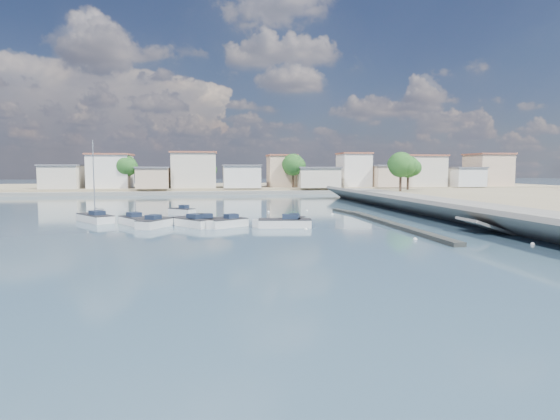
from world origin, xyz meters
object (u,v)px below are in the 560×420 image
(motorboat_a, at_px, (191,222))
(motorboat_g, at_px, (137,222))
(motorboat_b, at_px, (295,222))
(sailboat, at_px, (94,218))
(motorboat_d, at_px, (226,223))
(motorboat_f, at_px, (181,212))
(motorboat_c, at_px, (282,223))
(motorboat_h, at_px, (212,222))
(motorboat_e, at_px, (158,223))

(motorboat_a, bearing_deg, motorboat_g, 165.28)
(motorboat_b, bearing_deg, sailboat, 162.56)
(motorboat_b, height_order, motorboat_g, same)
(motorboat_d, height_order, motorboat_f, same)
(motorboat_b, bearing_deg, motorboat_g, 170.41)
(motorboat_c, bearing_deg, motorboat_b, 34.94)
(motorboat_a, height_order, sailboat, sailboat)
(motorboat_d, bearing_deg, sailboat, 154.14)
(motorboat_d, height_order, sailboat, sailboat)
(motorboat_c, xyz_separation_m, motorboat_f, (-10.66, 14.12, -0.00))
(motorboat_b, height_order, sailboat, sailboat)
(motorboat_h, bearing_deg, motorboat_e, -179.80)
(motorboat_g, bearing_deg, motorboat_b, -9.59)
(motorboat_b, height_order, motorboat_e, same)
(motorboat_e, relative_size, motorboat_f, 1.34)
(sailboat, bearing_deg, motorboat_b, -17.44)
(motorboat_c, height_order, motorboat_g, same)
(motorboat_e, relative_size, motorboat_h, 0.95)
(motorboat_d, relative_size, motorboat_f, 1.19)
(motorboat_f, xyz_separation_m, motorboat_h, (3.88, -12.09, 0.00))
(sailboat, bearing_deg, motorboat_c, -21.48)
(motorboat_e, height_order, sailboat, sailboat)
(motorboat_b, xyz_separation_m, sailboat, (-21.01, 6.60, 0.04))
(motorboat_c, distance_m, motorboat_f, 17.69)
(motorboat_h, bearing_deg, motorboat_f, 107.78)
(motorboat_f, xyz_separation_m, sailboat, (-8.82, -6.45, 0.04))
(motorboat_b, xyz_separation_m, motorboat_g, (-15.91, 2.69, 0.00))
(motorboat_f, distance_m, sailboat, 10.93)
(motorboat_b, xyz_separation_m, motorboat_f, (-12.19, 13.05, 0.00))
(motorboat_d, distance_m, sailboat, 15.60)
(motorboat_b, bearing_deg, motorboat_d, -178.34)
(motorboat_c, height_order, motorboat_d, same)
(motorboat_e, height_order, motorboat_h, same)
(motorboat_d, bearing_deg, motorboat_h, 138.93)
(motorboat_h, relative_size, sailboat, 0.55)
(motorboat_a, height_order, motorboat_b, same)
(motorboat_g, relative_size, motorboat_h, 1.04)
(motorboat_c, distance_m, sailboat, 20.94)
(motorboat_c, distance_m, motorboat_h, 7.08)
(motorboat_c, distance_m, motorboat_d, 5.52)
(motorboat_c, height_order, motorboat_e, same)
(motorboat_b, height_order, motorboat_f, same)
(motorboat_b, bearing_deg, motorboat_h, 173.42)
(motorboat_a, relative_size, motorboat_g, 1.03)
(motorboat_a, bearing_deg, motorboat_d, -22.81)
(motorboat_e, distance_m, sailboat, 9.27)
(motorboat_h, bearing_deg, motorboat_b, -6.58)
(motorboat_b, xyz_separation_m, motorboat_c, (-1.53, -1.07, 0.00))
(motorboat_a, height_order, motorboat_h, same)
(motorboat_f, bearing_deg, motorboat_h, -72.22)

